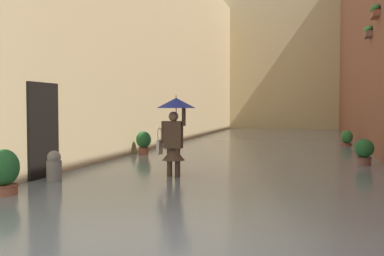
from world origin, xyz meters
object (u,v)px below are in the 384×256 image
at_px(potted_plant_mid_right, 144,143).
at_px(potted_plant_far_left, 364,153).
at_px(potted_plant_near_right, 4,175).
at_px(potted_plant_near_left, 347,139).
at_px(person_wading, 174,125).
at_px(mooring_bollard, 54,170).

distance_m(potted_plant_mid_right, potted_plant_far_left, 6.66).
distance_m(potted_plant_near_right, potted_plant_near_left, 13.66).
distance_m(person_wading, potted_plant_near_right, 3.60).
relative_size(potted_plant_near_right, mooring_bollard, 1.20).
distance_m(potted_plant_near_left, potted_plant_far_left, 6.19).
bearing_deg(potted_plant_near_left, potted_plant_mid_right, 37.13).
distance_m(potted_plant_near_right, mooring_bollard, 1.50).
bearing_deg(potted_plant_far_left, mooring_bollard, 34.00).
distance_m(potted_plant_near_left, mooring_bollard, 12.34).
height_order(potted_plant_near_right, mooring_bollard, potted_plant_near_right).
bearing_deg(potted_plant_mid_right, mooring_bollard, 91.42).
xyz_separation_m(person_wading, potted_plant_near_left, (-4.25, -9.31, -0.87)).
relative_size(person_wading, potted_plant_far_left, 2.29).
relative_size(potted_plant_near_right, potted_plant_far_left, 1.12).
height_order(person_wading, potted_plant_near_left, person_wading).
bearing_deg(person_wading, potted_plant_mid_right, -61.63).
xyz_separation_m(potted_plant_near_right, potted_plant_near_left, (-6.50, -12.01, -0.09)).
distance_m(potted_plant_mid_right, potted_plant_near_right, 7.03).
bearing_deg(potted_plant_near_left, potted_plant_far_left, 89.71).
bearing_deg(potted_plant_far_left, potted_plant_mid_right, -10.42).
bearing_deg(potted_plant_near_right, person_wading, -129.81).
height_order(potted_plant_near_right, potted_plant_near_left, potted_plant_near_right).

